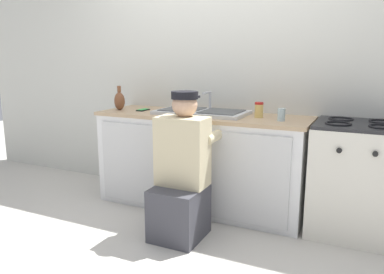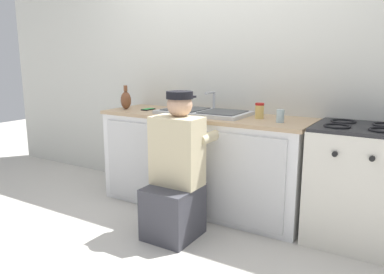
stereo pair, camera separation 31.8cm
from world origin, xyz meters
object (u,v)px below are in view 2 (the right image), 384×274
(stove_range, at_px, (356,184))
(sink_double_basin, at_px, (204,112))
(vase_decorative, at_px, (126,100))
(cell_phone, at_px, (148,109))
(condiment_jar, at_px, (259,111))
(plumber_person, at_px, (176,177))
(water_glass, at_px, (280,116))

(stove_range, bearing_deg, sink_double_basin, 179.90)
(sink_double_basin, xyz_separation_m, vase_decorative, (-0.82, -0.10, 0.07))
(stove_range, relative_size, cell_phone, 6.30)
(cell_phone, bearing_deg, stove_range, 0.89)
(stove_range, xyz_separation_m, cell_phone, (-1.89, -0.03, 0.43))
(cell_phone, height_order, condiment_jar, condiment_jar)
(cell_phone, bearing_deg, plumber_person, -39.65)
(sink_double_basin, bearing_deg, plumber_person, -79.85)
(condiment_jar, bearing_deg, stove_range, -1.37)
(sink_double_basin, relative_size, cell_phone, 5.71)
(stove_range, distance_m, plumber_person, 1.33)
(plumber_person, height_order, cell_phone, plumber_person)
(stove_range, xyz_separation_m, water_glass, (-0.57, -0.08, 0.47))
(water_glass, relative_size, cell_phone, 0.71)
(plumber_person, distance_m, cell_phone, 1.00)
(stove_range, distance_m, water_glass, 0.74)
(sink_double_basin, bearing_deg, cell_phone, -176.97)
(stove_range, distance_m, condiment_jar, 0.92)
(stove_range, relative_size, vase_decorative, 3.84)
(stove_range, height_order, condiment_jar, condiment_jar)
(vase_decorative, bearing_deg, sink_double_basin, 6.77)
(plumber_person, height_order, water_glass, plumber_person)
(stove_range, height_order, cell_phone, stove_range)
(water_glass, bearing_deg, plumber_person, -138.70)
(vase_decorative, bearing_deg, stove_range, 2.58)
(cell_phone, bearing_deg, sink_double_basin, 3.03)
(water_glass, xyz_separation_m, condiment_jar, (-0.21, 0.10, 0.01))
(sink_double_basin, height_order, vase_decorative, vase_decorative)
(plumber_person, relative_size, vase_decorative, 4.80)
(condiment_jar, bearing_deg, plumber_person, -122.32)
(plumber_person, distance_m, water_glass, 0.93)
(plumber_person, bearing_deg, sink_double_basin, 100.15)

